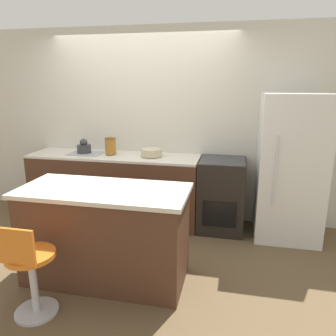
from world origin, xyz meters
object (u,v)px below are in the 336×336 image
at_px(oven_range, 221,195).
at_px(mixing_bowl, 151,152).
at_px(stool_chair, 30,271).
at_px(kettle, 84,147).
at_px(refrigerator, 290,168).

xyz_separation_m(oven_range, mixing_bowl, (-0.93, 0.02, 0.52)).
xyz_separation_m(stool_chair, kettle, (-0.48, 2.03, 0.60)).
xyz_separation_m(stool_chair, mixing_bowl, (0.48, 2.03, 0.57)).
relative_size(oven_range, stool_chair, 1.10).
distance_m(refrigerator, mixing_bowl, 1.75).
distance_m(refrigerator, kettle, 2.71).
distance_m(refrigerator, stool_chair, 3.01).
bearing_deg(oven_range, refrigerator, -2.53).
bearing_deg(stool_chair, refrigerator, 41.66).
xyz_separation_m(kettle, mixing_bowl, (0.96, 0.00, -0.03)).
height_order(refrigerator, stool_chair, refrigerator).
distance_m(oven_range, refrigerator, 0.91).
height_order(refrigerator, kettle, refrigerator).
height_order(oven_range, refrigerator, refrigerator).
relative_size(kettle, mixing_bowl, 0.73).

